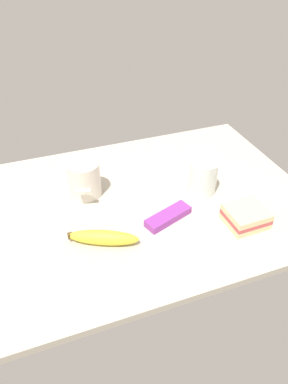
% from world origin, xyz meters
% --- Properties ---
extents(tabletop, '(0.90, 0.64, 0.02)m').
position_xyz_m(tabletop, '(0.00, 0.00, 0.01)').
color(tabletop, '#BCB29E').
rests_on(tabletop, ground).
extents(coffee_mug_black, '(0.09, 0.11, 0.10)m').
position_xyz_m(coffee_mug_black, '(-0.14, 0.08, 0.07)').
color(coffee_mug_black, silver).
rests_on(coffee_mug_black, tabletop).
extents(sandwich_main, '(0.10, 0.09, 0.04)m').
position_xyz_m(sandwich_main, '(0.21, -0.17, 0.04)').
color(sandwich_main, beige).
rests_on(sandwich_main, tabletop).
extents(glass_of_milk, '(0.08, 0.08, 0.10)m').
position_xyz_m(glass_of_milk, '(0.17, -0.01, 0.06)').
color(glass_of_milk, silver).
rests_on(glass_of_milk, tabletop).
extents(banana, '(0.17, 0.10, 0.04)m').
position_xyz_m(banana, '(-0.14, -0.12, 0.04)').
color(banana, yellow).
rests_on(banana, tabletop).
extents(snack_bar, '(0.13, 0.08, 0.02)m').
position_xyz_m(snack_bar, '(0.03, -0.09, 0.03)').
color(snack_bar, purple).
rests_on(snack_bar, tabletop).
extents(paper_napkin, '(0.17, 0.17, 0.00)m').
position_xyz_m(paper_napkin, '(0.23, 0.11, 0.02)').
color(paper_napkin, white).
rests_on(paper_napkin, tabletop).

